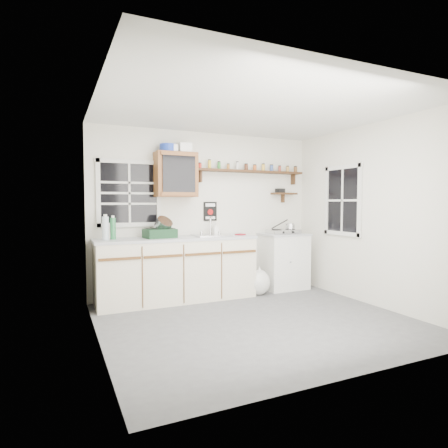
# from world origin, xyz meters

# --- Properties ---
(room) EXTENTS (3.64, 3.24, 2.54)m
(room) POSITION_xyz_m (0.00, 0.00, 1.25)
(room) COLOR #4F4F51
(room) RESTS_ON ground
(main_cabinet) EXTENTS (2.31, 0.63, 0.92)m
(main_cabinet) POSITION_xyz_m (-0.58, 1.30, 0.46)
(main_cabinet) COLOR beige
(main_cabinet) RESTS_ON floor
(right_cabinet) EXTENTS (0.73, 0.57, 0.91)m
(right_cabinet) POSITION_xyz_m (1.25, 1.32, 0.46)
(right_cabinet) COLOR silver
(right_cabinet) RESTS_ON floor
(sink) EXTENTS (0.52, 0.44, 0.29)m
(sink) POSITION_xyz_m (-0.05, 1.30, 0.93)
(sink) COLOR silver
(sink) RESTS_ON main_cabinet
(upper_cabinet) EXTENTS (0.60, 0.32, 0.65)m
(upper_cabinet) POSITION_xyz_m (-0.55, 1.44, 1.82)
(upper_cabinet) COLOR brown
(upper_cabinet) RESTS_ON wall_back
(upper_cabinet_clutter) EXTENTS (0.47, 0.24, 0.14)m
(upper_cabinet_clutter) POSITION_xyz_m (-0.57, 1.44, 2.21)
(upper_cabinet_clutter) COLOR #1835A2
(upper_cabinet_clutter) RESTS_ON upper_cabinet
(spice_shelf) EXTENTS (1.91, 0.18, 0.35)m
(spice_shelf) POSITION_xyz_m (0.73, 1.51, 1.93)
(spice_shelf) COLOR #331A0E
(spice_shelf) RESTS_ON wall_back
(secondary_shelf) EXTENTS (0.45, 0.16, 0.24)m
(secondary_shelf) POSITION_xyz_m (1.36, 1.52, 1.58)
(secondary_shelf) COLOR #331A0E
(secondary_shelf) RESTS_ON wall_back
(warning_sign) EXTENTS (0.22, 0.02, 0.30)m
(warning_sign) POSITION_xyz_m (0.05, 1.59, 1.28)
(warning_sign) COLOR black
(warning_sign) RESTS_ON wall_back
(window_back) EXTENTS (0.93, 0.03, 0.98)m
(window_back) POSITION_xyz_m (-1.20, 1.59, 1.55)
(window_back) COLOR black
(window_back) RESTS_ON wall_back
(window_right) EXTENTS (0.03, 0.78, 1.08)m
(window_right) POSITION_xyz_m (1.79, 0.55, 1.45)
(window_right) COLOR black
(window_right) RESTS_ON wall_back
(water_bottles) EXTENTS (0.18, 0.12, 0.34)m
(water_bottles) POSITION_xyz_m (-1.53, 1.33, 1.08)
(water_bottles) COLOR silver
(water_bottles) RESTS_ON main_cabinet
(dish_rack) EXTENTS (0.45, 0.36, 0.31)m
(dish_rack) POSITION_xyz_m (-0.82, 1.31, 1.02)
(dish_rack) COLOR black
(dish_rack) RESTS_ON main_cabinet
(soap_bottle) EXTENTS (0.09, 0.09, 0.17)m
(soap_bottle) POSITION_xyz_m (0.10, 1.50, 1.01)
(soap_bottle) COLOR silver
(soap_bottle) RESTS_ON main_cabinet
(rag) EXTENTS (0.17, 0.16, 0.02)m
(rag) POSITION_xyz_m (0.41, 1.24, 0.93)
(rag) COLOR maroon
(rag) RESTS_ON main_cabinet
(hotplate) EXTENTS (0.54, 0.31, 0.08)m
(hotplate) POSITION_xyz_m (1.23, 1.30, 0.95)
(hotplate) COLOR silver
(hotplate) RESTS_ON right_cabinet
(saucepan) EXTENTS (0.39, 0.17, 0.17)m
(saucepan) POSITION_xyz_m (1.36, 1.31, 1.03)
(saucepan) COLOR silver
(saucepan) RESTS_ON hotplate
(trash_bag) EXTENTS (0.40, 0.36, 0.45)m
(trash_bag) POSITION_xyz_m (0.65, 1.12, 0.19)
(trash_bag) COLOR silver
(trash_bag) RESTS_ON floor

